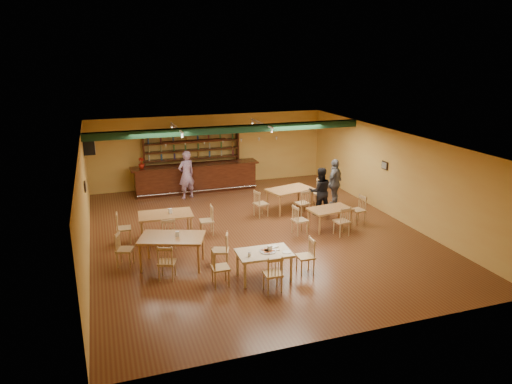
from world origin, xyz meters
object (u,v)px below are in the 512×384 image
object	(u,v)px
bar_counter	(196,178)
patron_right_a	(320,191)
near_table	(264,265)
dining_table_a	(166,226)
patron_bar	(186,175)
dining_table_b	(290,199)
dining_table_d	(330,218)
dining_table_c	(173,251)

from	to	relation	value
bar_counter	patron_right_a	size ratio (longest dim) A/B	3.04
near_table	dining_table_a	bearing A→B (deg)	121.01
patron_bar	bar_counter	bearing A→B (deg)	-144.15
dining_table_b	near_table	xyz separation A→B (m)	(-2.68, -4.79, -0.04)
near_table	dining_table_b	bearing A→B (deg)	62.42
dining_table_d	dining_table_c	bearing A→B (deg)	-174.66
dining_table_a	dining_table_b	distance (m)	4.82
dining_table_a	dining_table_d	world-z (taller)	dining_table_a
dining_table_d	patron_right_a	distance (m)	1.45
near_table	dining_table_c	bearing A→B (deg)	146.18
dining_table_a	patron_bar	world-z (taller)	patron_bar
dining_table_b	patron_bar	world-z (taller)	patron_bar
near_table	dining_table_d	bearing A→B (deg)	41.40
dining_table_d	patron_bar	world-z (taller)	patron_bar
near_table	patron_right_a	size ratio (longest dim) A/B	0.80
bar_counter	near_table	size ratio (longest dim) A/B	3.82
dining_table_a	bar_counter	bearing A→B (deg)	71.47
patron_bar	dining_table_b	bearing A→B (deg)	119.99
dining_table_d	patron_bar	distance (m)	6.09
dining_table_c	patron_right_a	world-z (taller)	patron_right_a
bar_counter	dining_table_b	bearing A→B (deg)	-51.56
dining_table_a	patron_bar	xyz separation A→B (m)	(1.38, 3.93, 0.54)
bar_counter	dining_table_b	distance (m)	4.39
near_table	patron_bar	size ratio (longest dim) A/B	0.72
patron_bar	dining_table_a	bearing A→B (deg)	49.35
dining_table_c	dining_table_d	world-z (taller)	dining_table_c
dining_table_c	patron_right_a	size ratio (longest dim) A/B	0.99
dining_table_d	near_table	size ratio (longest dim) A/B	1.00
dining_table_a	dining_table_c	bearing A→B (deg)	-89.94
bar_counter	dining_table_a	distance (m)	5.13
bar_counter	near_table	xyz separation A→B (m)	(0.04, -8.23, -0.20)
dining_table_a	dining_table_d	bearing A→B (deg)	-5.56
dining_table_b	bar_counter	bearing A→B (deg)	113.94
dining_table_c	near_table	size ratio (longest dim) A/B	1.24
patron_bar	patron_right_a	world-z (taller)	patron_bar
dining_table_c	dining_table_d	distance (m)	5.41
dining_table_c	patron_bar	world-z (taller)	patron_bar
dining_table_c	dining_table_d	bearing A→B (deg)	32.62
dining_table_d	patron_bar	xyz separation A→B (m)	(-3.78, 4.74, 0.61)
near_table	bar_counter	bearing A→B (deg)	91.96
bar_counter	near_table	bearing A→B (deg)	-89.70
dining_table_b	patron_right_a	xyz separation A→B (m)	(0.80, -0.80, 0.45)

